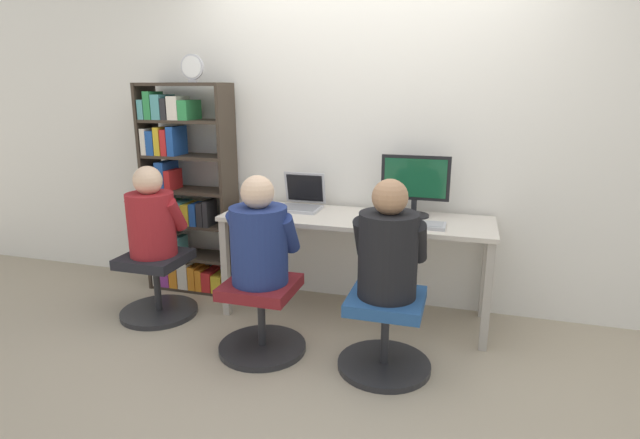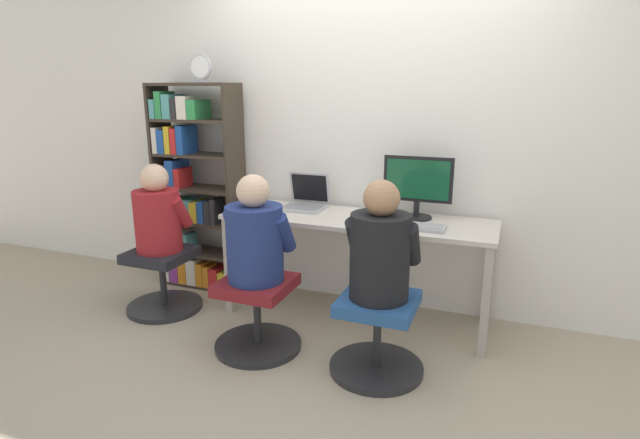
% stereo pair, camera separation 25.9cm
% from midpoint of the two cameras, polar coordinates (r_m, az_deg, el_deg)
% --- Properties ---
extents(ground_plane, '(14.00, 14.00, 0.00)m').
position_cam_midpoint_polar(ground_plane, '(3.46, 4.78, -12.95)').
color(ground_plane, tan).
extents(wall_back, '(10.00, 0.05, 2.60)m').
position_cam_midpoint_polar(wall_back, '(3.70, 8.10, 9.88)').
color(wall_back, white).
rests_on(wall_back, ground_plane).
extents(desk, '(1.86, 0.58, 0.74)m').
position_cam_midpoint_polar(desk, '(3.47, 6.37, -1.11)').
color(desk, beige).
rests_on(desk, ground_plane).
extents(desktop_monitor, '(0.47, 0.21, 0.42)m').
position_cam_midpoint_polar(desktop_monitor, '(3.45, 13.20, 3.67)').
color(desktop_monitor, black).
rests_on(desktop_monitor, desk).
extents(laptop, '(0.31, 0.30, 0.26)m').
position_cam_midpoint_polar(laptop, '(3.68, 0.26, 2.09)').
color(laptop, '#B7B7BC').
rests_on(laptop, desk).
extents(keyboard, '(0.41, 0.17, 0.03)m').
position_cam_midpoint_polar(keyboard, '(3.25, 12.82, -0.75)').
color(keyboard, '#B2B2B7').
rests_on(keyboard, desk).
extents(computer_mouse_by_keyboard, '(0.06, 0.11, 0.03)m').
position_cam_midpoint_polar(computer_mouse_by_keyboard, '(3.27, 7.92, -0.36)').
color(computer_mouse_by_keyboard, '#99999E').
rests_on(computer_mouse_by_keyboard, desk).
extents(office_chair_left, '(0.55, 0.55, 0.46)m').
position_cam_midpoint_polar(office_chair_left, '(2.98, 9.10, -12.81)').
color(office_chair_left, '#262628').
rests_on(office_chair_left, ground_plane).
extents(office_chair_right, '(0.55, 0.55, 0.46)m').
position_cam_midpoint_polar(office_chair_right, '(3.20, -4.85, -10.68)').
color(office_chair_right, '#262628').
rests_on(office_chair_right, ground_plane).
extents(person_at_monitor, '(0.41, 0.35, 0.67)m').
position_cam_midpoint_polar(person_at_monitor, '(2.79, 9.55, -3.37)').
color(person_at_monitor, black).
rests_on(person_at_monitor, office_chair_left).
extents(person_at_laptop, '(0.42, 0.35, 0.66)m').
position_cam_midpoint_polar(person_at_laptop, '(3.02, -5.02, -2.00)').
color(person_at_laptop, navy).
rests_on(person_at_laptop, office_chair_right).
extents(bookshelf, '(0.72, 0.28, 1.65)m').
position_cam_midpoint_polar(bookshelf, '(4.14, -12.78, 2.72)').
color(bookshelf, '#382D23').
rests_on(bookshelf, ground_plane).
extents(desk_clock, '(0.18, 0.03, 0.20)m').
position_cam_midpoint_polar(desk_clock, '(3.90, -11.58, 16.62)').
color(desk_clock, '#B2B2B7').
rests_on(desk_clock, bookshelf).
extents(office_chair_side, '(0.55, 0.55, 0.46)m').
position_cam_midpoint_polar(office_chair_side, '(3.86, -15.70, -6.60)').
color(office_chair_side, '#262628').
rests_on(office_chair_side, ground_plane).
extents(person_near_shelf, '(0.40, 0.33, 0.63)m').
position_cam_midpoint_polar(person_near_shelf, '(3.72, -16.18, 0.54)').
color(person_near_shelf, maroon).
rests_on(person_near_shelf, office_chair_side).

